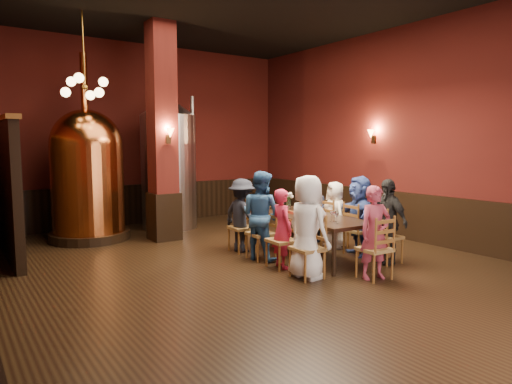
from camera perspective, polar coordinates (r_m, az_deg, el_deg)
room at (r=7.42m, az=-0.94°, el=7.74°), size 10.00×10.02×4.50m
wainscot_right at (r=10.27m, az=17.86°, el=-2.80°), size 0.08×9.90×1.00m
wainscot_back at (r=11.98m, az=-14.14°, el=-1.45°), size 7.90×0.08×1.00m
column at (r=9.76m, az=-11.63°, el=7.23°), size 0.58×0.58×4.50m
partition at (r=9.47m, az=-28.86°, el=0.27°), size 0.22×3.50×2.40m
pendant_cluster at (r=9.43m, az=-20.61°, el=12.19°), size 0.90×0.90×1.70m
sconce_wall at (r=10.62m, az=14.53°, el=6.80°), size 0.20×0.20×0.36m
sconce_column at (r=9.48m, az=-10.91°, el=6.98°), size 0.20×0.20×0.36m
dining_table at (r=8.23m, az=6.87°, el=-3.38°), size 1.13×2.45×0.75m
chair_0 at (r=6.99m, az=6.42°, el=-6.99°), size 0.48×0.48×0.92m
person_0 at (r=6.92m, az=6.46°, el=-4.38°), size 0.55×0.80×1.57m
chair_1 at (r=7.51m, az=3.28°, el=-6.03°), size 0.48×0.48×0.92m
person_1 at (r=7.48m, az=3.29°, el=-4.59°), size 0.39×0.52×1.31m
chair_2 at (r=8.05m, az=0.61°, el=-5.19°), size 0.48×0.48×0.92m
person_2 at (r=8.00m, az=0.61°, el=-2.94°), size 0.59×0.84×1.56m
chair_3 at (r=8.62m, az=-1.75°, el=-4.44°), size 0.48×0.48×0.92m
person_3 at (r=8.58m, az=-1.76°, el=-2.93°), size 0.63×0.95×1.38m
chair_4 at (r=8.12m, az=16.01°, el=-5.35°), size 0.48×0.48×0.92m
person_4 at (r=8.07m, az=16.06°, el=-3.52°), size 0.42×0.87×1.45m
chair_5 at (r=8.58m, az=12.71°, el=-4.65°), size 0.48×0.48×0.92m
person_5 at (r=8.53m, az=12.75°, el=-2.88°), size 0.91×1.41×1.46m
chair_6 at (r=9.05m, az=9.80°, el=-4.02°), size 0.48×0.48×0.92m
person_6 at (r=9.02m, az=9.83°, el=-2.83°), size 0.59×0.73×1.30m
chair_7 at (r=9.56m, az=7.16°, el=-3.44°), size 0.48×0.48×0.92m
person_7 at (r=9.53m, az=7.18°, el=-2.33°), size 0.42×0.67×1.29m
chair_8 at (r=7.14m, az=14.60°, el=-6.87°), size 0.48×0.48×0.92m
person_8 at (r=7.09m, az=14.66°, el=-4.93°), size 0.58×0.46×1.41m
copper_kettle at (r=10.18m, az=-20.31°, el=2.22°), size 1.81×1.81×3.88m
steel_vessel at (r=11.11m, az=-10.84°, el=3.57°), size 1.38×1.38×3.13m
rose_vase at (r=8.97m, az=4.09°, el=-0.70°), size 0.20×0.20×0.35m
wine_glass_0 at (r=7.96m, az=5.38°, el=-2.62°), size 0.07×0.07×0.17m
wine_glass_1 at (r=8.22m, az=3.81°, el=-2.33°), size 0.07×0.07×0.17m
wine_glass_2 at (r=8.60m, az=3.33°, el=-1.95°), size 0.07×0.07×0.17m
wine_glass_3 at (r=7.64m, az=9.46°, el=-3.05°), size 0.07×0.07×0.17m
wine_glass_4 at (r=8.27m, az=8.00°, el=-2.32°), size 0.07×0.07×0.17m
wine_glass_5 at (r=7.71m, az=7.95°, el=-2.93°), size 0.07×0.07×0.17m
wine_glass_6 at (r=7.69m, az=8.42°, el=-2.96°), size 0.07×0.07×0.17m
wine_glass_7 at (r=7.48m, az=10.07°, el=-3.25°), size 0.07×0.07×0.17m
wine_glass_8 at (r=8.79m, az=6.03°, el=-1.80°), size 0.07×0.07×0.17m
wine_glass_9 at (r=7.68m, az=9.77°, el=-3.00°), size 0.07×0.07×0.17m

